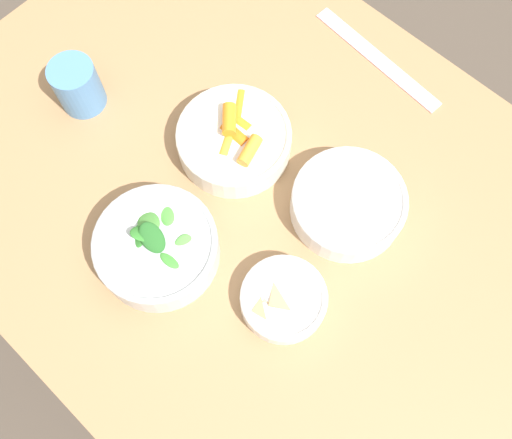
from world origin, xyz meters
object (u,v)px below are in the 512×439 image
(bowl_cookies, at_px, (283,299))
(ruler, at_px, (377,59))
(bowl_greens, at_px, (157,247))
(cup, at_px, (78,86))
(bowl_carrots, at_px, (234,139))
(bowl_beans_hotdog, at_px, (348,204))

(bowl_cookies, distance_m, ruler, 0.48)
(bowl_greens, xyz_separation_m, cup, (-0.30, 0.10, 0.01))
(cup, bearing_deg, bowl_carrots, 23.73)
(bowl_greens, relative_size, bowl_cookies, 1.49)
(ruler, height_order, cup, cup)
(bowl_beans_hotdog, height_order, ruler, bowl_beans_hotdog)
(bowl_carrots, bearing_deg, bowl_beans_hotdog, 10.65)
(bowl_carrots, bearing_deg, bowl_greens, -78.47)
(bowl_carrots, distance_m, bowl_cookies, 0.28)
(bowl_carrots, distance_m, bowl_greens, 0.22)
(bowl_greens, xyz_separation_m, bowl_beans_hotdog, (0.17, 0.26, -0.01))
(bowl_greens, bearing_deg, bowl_cookies, 20.90)
(bowl_greens, distance_m, cup, 0.32)
(bowl_cookies, height_order, cup, cup)
(bowl_carrots, distance_m, ruler, 0.31)
(bowl_beans_hotdog, relative_size, bowl_cookies, 1.39)
(bowl_beans_hotdog, xyz_separation_m, bowl_cookies, (0.03, -0.18, -0.00))
(bowl_carrots, bearing_deg, bowl_cookies, -30.95)
(bowl_greens, height_order, bowl_beans_hotdog, bowl_greens)
(cup, bearing_deg, bowl_cookies, -3.48)
(ruler, bearing_deg, cup, -127.49)
(bowl_carrots, distance_m, bowl_beans_hotdog, 0.21)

